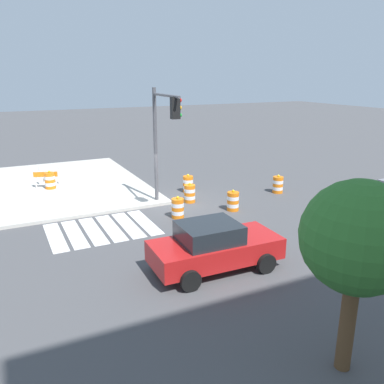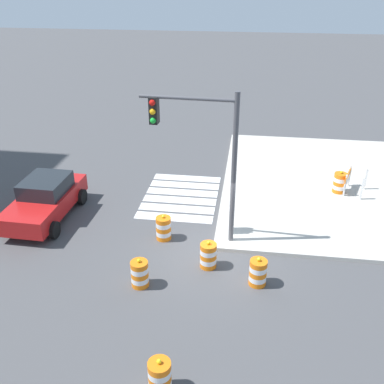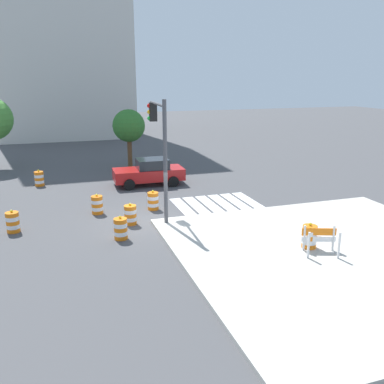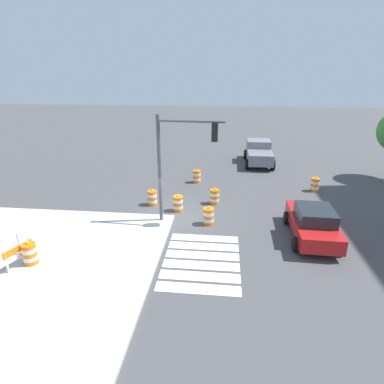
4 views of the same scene
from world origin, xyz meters
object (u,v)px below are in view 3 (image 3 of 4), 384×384
Objects in this scene: traffic_barrel_crosswalk_end at (121,229)px; traffic_barrel_median_far at (97,205)px; traffic_barrel_median_near at (130,215)px; traffic_barrel_near_corner at (153,201)px; traffic_barrel_far_curb at (39,179)px; sports_car at (149,172)px; street_tree_streetside_mid at (129,126)px; traffic_light_pole at (159,137)px; traffic_barrel_lane_center at (13,222)px; traffic_barrel_on_sidewalk at (309,237)px; construction_barricade at (320,238)px.

traffic_barrel_crosswalk_end is 1.00× the size of traffic_barrel_median_far.
traffic_barrel_median_near is 1.00× the size of traffic_barrel_median_far.
traffic_barrel_near_corner is 1.00× the size of traffic_barrel_far_curb.
traffic_barrel_median_near is (-2.44, -6.83, -0.36)m from sports_car.
traffic_barrel_median_near is 12.61m from street_tree_streetside_mid.
traffic_barrel_median_near and traffic_barrel_far_curb have the same top height.
traffic_light_pole is (5.68, -8.22, 3.46)m from traffic_barrel_far_curb.
traffic_barrel_lane_center is 0.19× the size of traffic_light_pole.
traffic_barrel_near_corner is at bearing -100.73° from sports_car.
traffic_barrel_far_curb is 0.24× the size of street_tree_streetside_mid.
traffic_barrel_far_curb is 0.19× the size of traffic_light_pole.
traffic_barrel_median_far is at bearing 20.69° from traffic_barrel_lane_center.
street_tree_streetside_mid is at bearing 57.94° from traffic_barrel_lane_center.
traffic_barrel_median_near is 1.00× the size of traffic_barrel_lane_center.
traffic_barrel_crosswalk_end is 1.00× the size of traffic_barrel_on_sidewalk.
traffic_barrel_far_curb is at bearing 125.59° from construction_barricade.
traffic_barrel_median_far is (-1.28, 2.05, 0.00)m from traffic_barrel_median_near.
traffic_barrel_median_far is 4.02m from traffic_barrel_lane_center.
traffic_barrel_on_sidewalk is (11.09, -5.83, 0.15)m from traffic_barrel_lane_center.
traffic_light_pole reaches higher than traffic_barrel_near_corner.
traffic_barrel_crosswalk_end is 7.63m from traffic_barrel_on_sidewalk.
sports_car is 5.10m from traffic_barrel_near_corner.
traffic_barrel_median_far is at bearing 122.04° from traffic_barrel_median_near.
traffic_barrel_median_near is at bearing -109.65° from sports_car.
traffic_barrel_on_sidewalk is 0.24× the size of street_tree_streetside_mid.
traffic_barrel_near_corner is 8.86m from construction_barricade.
traffic_barrel_lane_center is at bearing 152.26° from traffic_barrel_on_sidewalk.
traffic_barrel_near_corner is at bearing -93.76° from street_tree_streetside_mid.
traffic_light_pole is at bearing 43.13° from traffic_barrel_crosswalk_end.
traffic_barrel_crosswalk_end is at bearing 152.30° from traffic_barrel_on_sidewalk.
traffic_light_pole reaches higher than traffic_barrel_lane_center.
traffic_barrel_on_sidewalk is 7.95m from traffic_light_pole.
traffic_barrel_lane_center is 12.53m from traffic_barrel_on_sidewalk.
traffic_barrel_crosswalk_end is 1.00× the size of traffic_barrel_far_curb.
traffic_barrel_near_corner is at bearing 121.89° from construction_barricade.
traffic_barrel_median_near is 0.72× the size of construction_barricade.
traffic_barrel_lane_center is (-7.48, -6.20, -0.36)m from sports_car.
construction_barricade is (3.73, -12.52, -0.09)m from sports_car.
traffic_barrel_median_near is 5.08m from traffic_barrel_lane_center.
sports_car is at bearing 82.17° from traffic_light_pole.
traffic_barrel_near_corner is at bearing 122.94° from traffic_barrel_on_sidewalk.
sports_car is 13.07m from construction_barricade.
traffic_light_pole is at bearing -1.40° from traffic_barrel_lane_center.
traffic_barrel_lane_center is at bearing 152.21° from traffic_barrel_crosswalk_end.
traffic_barrel_crosswalk_end is 1.00× the size of traffic_barrel_lane_center.
construction_barricade is 0.26× the size of traffic_light_pole.
traffic_barrel_lane_center is at bearing -96.58° from traffic_barrel_far_curb.
sports_car is 4.27× the size of traffic_barrel_on_sidewalk.
traffic_barrel_crosswalk_end is 1.00× the size of traffic_barrel_median_near.
traffic_light_pole is at bearing 128.33° from traffic_barrel_on_sidewalk.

